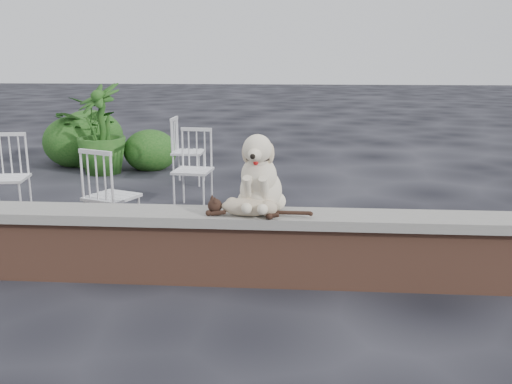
# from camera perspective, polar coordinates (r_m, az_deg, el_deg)

# --- Properties ---
(ground) EXTENTS (60.00, 60.00, 0.00)m
(ground) POSITION_cam_1_polar(r_m,az_deg,el_deg) (4.79, -9.97, -8.55)
(ground) COLOR black
(ground) RESTS_ON ground
(brick_wall) EXTENTS (6.00, 0.30, 0.50)m
(brick_wall) POSITION_cam_1_polar(r_m,az_deg,el_deg) (4.70, -10.10, -5.73)
(brick_wall) COLOR brown
(brick_wall) RESTS_ON ground
(capstone) EXTENTS (6.20, 0.40, 0.08)m
(capstone) POSITION_cam_1_polar(r_m,az_deg,el_deg) (4.61, -10.25, -2.34)
(capstone) COLOR slate
(capstone) RESTS_ON brick_wall
(dog) EXTENTS (0.49, 0.61, 0.65)m
(dog) POSITION_cam_1_polar(r_m,az_deg,el_deg) (4.45, 0.50, 2.10)
(dog) COLOR beige
(dog) RESTS_ON capstone
(cat) EXTENTS (0.99, 0.36, 0.16)m
(cat) POSITION_cam_1_polar(r_m,az_deg,el_deg) (4.36, -0.69, -1.39)
(cat) COLOR tan
(cat) RESTS_ON capstone
(chair_b) EXTENTS (0.62, 0.62, 0.94)m
(chair_b) POSITION_cam_1_polar(r_m,az_deg,el_deg) (6.74, -6.41, 2.30)
(chair_b) COLOR white
(chair_b) RESTS_ON ground
(chair_c) EXTENTS (0.73, 0.73, 0.94)m
(chair_c) POSITION_cam_1_polar(r_m,az_deg,el_deg) (5.65, -14.37, -0.30)
(chair_c) COLOR white
(chair_c) RESTS_ON ground
(chair_a) EXTENTS (0.65, 0.65, 0.94)m
(chair_a) POSITION_cam_1_polar(r_m,az_deg,el_deg) (6.87, -23.86, 1.41)
(chair_a) COLOR white
(chair_a) RESTS_ON ground
(chair_e) EXTENTS (0.57, 0.57, 0.94)m
(chair_e) POSITION_cam_1_polar(r_m,az_deg,el_deg) (8.03, -6.85, 4.15)
(chair_e) COLOR white
(chair_e) RESTS_ON ground
(potted_plant_a) EXTENTS (1.20, 1.09, 1.15)m
(potted_plant_a) POSITION_cam_1_polar(r_m,az_deg,el_deg) (9.60, -16.25, 5.91)
(potted_plant_a) COLOR #164614
(potted_plant_a) RESTS_ON ground
(potted_plant_b) EXTENTS (1.09, 1.09, 1.38)m
(potted_plant_b) POSITION_cam_1_polar(r_m,az_deg,el_deg) (8.96, -15.42, 6.17)
(potted_plant_b) COLOR #164614
(potted_plant_b) RESTS_ON ground
(shrubbery) EXTENTS (2.29, 1.76, 0.90)m
(shrubbery) POSITION_cam_1_polar(r_m,az_deg,el_deg) (9.89, -15.92, 5.01)
(shrubbery) COLOR #164614
(shrubbery) RESTS_ON ground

